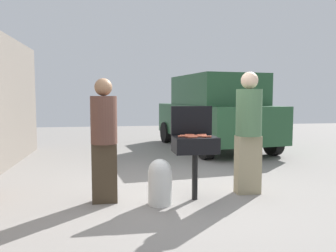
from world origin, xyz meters
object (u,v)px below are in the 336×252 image
(bbq_grill, at_px, (195,147))
(hot_dog_1, at_px, (202,135))
(hot_dog_2, at_px, (183,136))
(hot_dog_5, at_px, (193,137))
(hot_dog_3, at_px, (202,135))
(propane_tank, at_px, (160,181))
(hot_dog_7, at_px, (190,135))
(hot_dog_8, at_px, (202,136))
(hot_dog_6, at_px, (189,135))
(hot_dog_11, at_px, (194,136))
(parked_minivan, at_px, (214,112))
(hot_dog_10, at_px, (207,137))
(person_right, at_px, (248,128))
(hot_dog_4, at_px, (194,136))
(hot_dog_0, at_px, (191,136))
(hot_dog_9, at_px, (190,137))
(person_left, at_px, (104,136))
(hot_dog_12, at_px, (185,136))

(bbq_grill, xyz_separation_m, hot_dog_1, (0.12, 0.11, 0.15))
(hot_dog_2, distance_m, hot_dog_5, 0.17)
(hot_dog_2, distance_m, hot_dog_3, 0.29)
(hot_dog_1, xyz_separation_m, propane_tank, (-0.64, -0.25, -0.58))
(hot_dog_7, xyz_separation_m, hot_dog_8, (0.13, -0.18, 0.00))
(hot_dog_6, xyz_separation_m, hot_dog_7, (0.01, 0.03, 0.00))
(bbq_grill, distance_m, hot_dog_11, 0.16)
(propane_tank, bearing_deg, hot_dog_8, 8.40)
(propane_tank, xyz_separation_m, parked_minivan, (2.20, 4.69, 0.70))
(hot_dog_3, bearing_deg, propane_tank, -163.71)
(hot_dog_1, distance_m, hot_dog_10, 0.22)
(hot_dog_2, bearing_deg, person_right, 10.28)
(person_right, bearing_deg, hot_dog_4, -4.27)
(hot_dog_0, height_order, hot_dog_10, same)
(hot_dog_9, distance_m, person_right, 0.99)
(hot_dog_8, distance_m, hot_dog_10, 0.08)
(bbq_grill, relative_size, hot_dog_7, 6.83)
(hot_dog_4, distance_m, hot_dog_5, 0.16)
(hot_dog_11, bearing_deg, hot_dog_7, 101.59)
(hot_dog_0, distance_m, hot_dog_3, 0.20)
(hot_dog_4, xyz_separation_m, person_left, (-1.23, 0.06, 0.02))
(hot_dog_11, relative_size, hot_dog_12, 1.00)
(hot_dog_0, distance_m, hot_dog_5, 0.08)
(hot_dog_12, distance_m, person_left, 1.11)
(hot_dog_10, bearing_deg, person_left, 171.98)
(hot_dog_8, relative_size, hot_dog_10, 1.00)
(hot_dog_5, height_order, hot_dog_7, same)
(hot_dog_1, bearing_deg, hot_dog_7, 172.39)
(hot_dog_11, relative_size, person_left, 0.08)
(hot_dog_5, bearing_deg, hot_dog_12, 110.74)
(hot_dog_11, relative_size, person_right, 0.07)
(hot_dog_3, xyz_separation_m, hot_dog_11, (-0.12, -0.06, 0.00))
(hot_dog_4, xyz_separation_m, hot_dog_11, (-0.00, -0.04, 0.00))
(hot_dog_11, bearing_deg, hot_dog_2, 175.15)
(hot_dog_6, xyz_separation_m, hot_dog_8, (0.14, -0.15, 0.00))
(hot_dog_10, bearing_deg, person_right, 21.90)
(hot_dog_0, distance_m, person_right, 0.96)
(bbq_grill, bearing_deg, hot_dog_0, -142.14)
(hot_dog_0, relative_size, hot_dog_3, 1.00)
(hot_dog_7, height_order, hot_dog_9, same)
(hot_dog_10, bearing_deg, hot_dog_0, 163.65)
(hot_dog_9, height_order, parked_minivan, parked_minivan)
(person_left, bearing_deg, hot_dog_6, -6.28)
(hot_dog_12, bearing_deg, hot_dog_8, -25.72)
(person_right, bearing_deg, hot_dog_8, 2.00)
(hot_dog_0, bearing_deg, hot_dog_8, -0.29)
(hot_dog_1, relative_size, hot_dog_12, 1.00)
(hot_dog_1, xyz_separation_m, hot_dog_11, (-0.14, -0.13, 0.00))
(bbq_grill, distance_m, person_right, 0.90)
(hot_dog_0, distance_m, person_left, 1.18)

